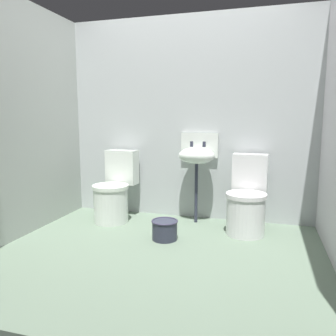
{
  "coord_description": "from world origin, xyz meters",
  "views": [
    {
      "loc": [
        0.85,
        -2.67,
        1.17
      ],
      "look_at": [
        0.0,
        0.27,
        0.7
      ],
      "focal_mm": 35.93,
      "sensor_mm": 36.0,
      "label": 1
    }
  ],
  "objects_px": {
    "toilet_right": "(247,201)",
    "bucket": "(165,229)",
    "toilet_left": "(114,192)",
    "sink": "(197,155)"
  },
  "relations": [
    {
      "from": "toilet_left",
      "to": "toilet_right",
      "type": "bearing_deg",
      "value": -177.71
    },
    {
      "from": "toilet_left",
      "to": "sink",
      "type": "distance_m",
      "value": 1.03
    },
    {
      "from": "toilet_left",
      "to": "bucket",
      "type": "bearing_deg",
      "value": 150.61
    },
    {
      "from": "toilet_right",
      "to": "sink",
      "type": "height_order",
      "value": "sink"
    },
    {
      "from": "toilet_right",
      "to": "bucket",
      "type": "relative_size",
      "value": 3.05
    },
    {
      "from": "toilet_right",
      "to": "sink",
      "type": "bearing_deg",
      "value": -15.5
    },
    {
      "from": "sink",
      "to": "toilet_left",
      "type": "bearing_deg",
      "value": -168.37
    },
    {
      "from": "sink",
      "to": "bucket",
      "type": "xyz_separation_m",
      "value": [
        -0.18,
        -0.64,
        -0.66
      ]
    },
    {
      "from": "toilet_left",
      "to": "bucket",
      "type": "distance_m",
      "value": 0.89
    },
    {
      "from": "toilet_left",
      "to": "sink",
      "type": "relative_size",
      "value": 0.79
    }
  ]
}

